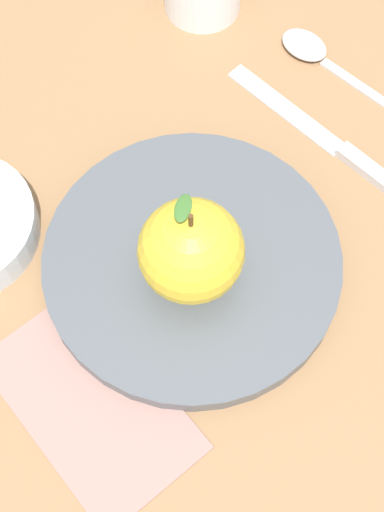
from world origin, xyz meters
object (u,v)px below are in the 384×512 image
at_px(spoon, 322,57).
at_px(linen_napkin, 91,402).
at_px(dinner_plate, 192,261).
at_px(knife, 338,147).
at_px(apple, 191,251).

relative_size(spoon, linen_napkin, 1.06).
xyz_separation_m(dinner_plate, knife, (0.02, -0.18, -0.01)).
bearing_deg(dinner_plate, spoon, -63.37).
distance_m(dinner_plate, knife, 0.18).
distance_m(dinner_plate, apple, 0.05).
bearing_deg(linen_napkin, apple, -70.92).
xyz_separation_m(knife, linen_napkin, (-0.08, 0.31, -0.00)).
distance_m(apple, knife, 0.20).
relative_size(knife, spoon, 1.19).
bearing_deg(apple, knife, -78.90).
xyz_separation_m(apple, knife, (0.04, -0.19, -0.06)).
relative_size(dinner_plate, spoon, 1.36).
bearing_deg(dinner_plate, apple, 143.32).
height_order(apple, spoon, apple).
height_order(spoon, linen_napkin, spoon).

